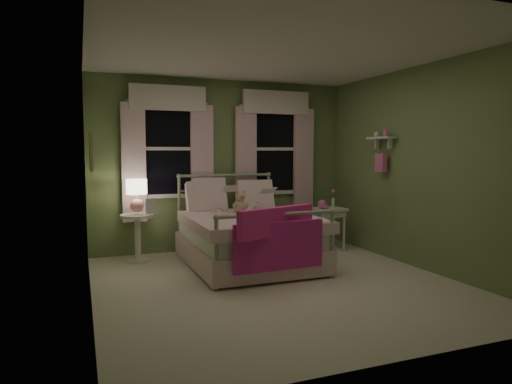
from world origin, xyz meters
name	(u,v)px	position (x,y,z in m)	size (l,w,h in m)	color
room_shell	(278,170)	(0.00, 0.00, 1.30)	(4.20, 4.20, 4.20)	white
bed	(247,236)	(-0.02, 0.99, 0.38)	(1.58, 2.04, 1.18)	white
pink_throw	(278,231)	(-0.01, -0.03, 0.61)	(1.10, 0.49, 0.71)	#F32F98
child_left	(217,193)	(-0.29, 1.42, 0.94)	(0.27, 0.18, 0.73)	#F7D1DD
child_right	(255,194)	(0.27, 1.42, 0.90)	(0.32, 0.25, 0.66)	#F7D1DD
book_left	(223,192)	(-0.29, 1.17, 0.96)	(0.20, 0.27, 0.03)	beige
book_right	(261,194)	(0.27, 1.17, 0.92)	(0.20, 0.27, 0.02)	beige
teddy_bear	(240,203)	(-0.01, 1.26, 0.79)	(0.24, 0.20, 0.32)	tan
nightstand_left	(138,231)	(-1.36, 1.69, 0.42)	(0.46, 0.46, 0.65)	white
table_lamp	(137,192)	(-1.36, 1.69, 0.95)	(0.28, 0.28, 0.46)	pink
book_nightstand	(145,214)	(-1.26, 1.61, 0.66)	(0.16, 0.22, 0.02)	beige
nightstand_right	(328,214)	(1.45, 1.38, 0.55)	(0.50, 0.40, 0.64)	white
pink_toy	(322,204)	(1.35, 1.37, 0.71)	(0.14, 0.19, 0.14)	pink
bud_vase	(333,198)	(1.57, 1.43, 0.79)	(0.06, 0.06, 0.28)	white
window_left	(168,144)	(-0.85, 2.03, 1.62)	(1.34, 0.13, 1.96)	black
window_right	(275,144)	(0.85, 2.03, 1.62)	(1.34, 0.13, 1.96)	black
wall_shelf	(381,150)	(1.90, 0.70, 1.52)	(0.15, 0.50, 0.60)	white
framed_picture	(91,152)	(-1.95, 0.60, 1.50)	(0.03, 0.32, 0.42)	beige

